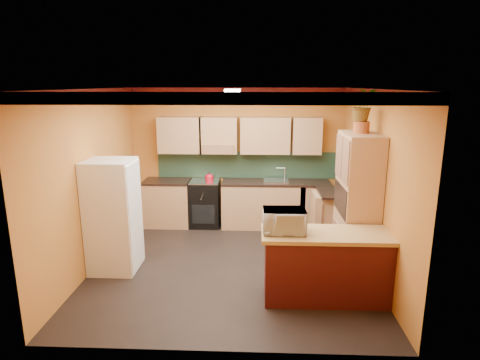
% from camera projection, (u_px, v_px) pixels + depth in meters
% --- Properties ---
extents(room_shell, '(4.24, 4.24, 2.72)m').
position_uv_depth(room_shell, '(233.00, 130.00, 6.09)').
color(room_shell, black).
rests_on(room_shell, ground).
extents(base_cabinets_back, '(3.65, 0.60, 0.88)m').
position_uv_depth(base_cabinets_back, '(236.00, 204.00, 7.95)').
color(base_cabinets_back, tan).
rests_on(base_cabinets_back, ground).
extents(countertop_back, '(3.65, 0.62, 0.04)m').
position_uv_depth(countertop_back, '(236.00, 182.00, 7.84)').
color(countertop_back, black).
rests_on(countertop_back, base_cabinets_back).
extents(stove, '(0.58, 0.58, 0.91)m').
position_uv_depth(stove, '(205.00, 203.00, 7.97)').
color(stove, black).
rests_on(stove, ground).
extents(kettle, '(0.19, 0.19, 0.18)m').
position_uv_depth(kettle, '(209.00, 177.00, 7.79)').
color(kettle, '#B80C1F').
rests_on(kettle, stove).
extents(sink, '(0.48, 0.40, 0.03)m').
position_uv_depth(sink, '(276.00, 181.00, 7.80)').
color(sink, silver).
rests_on(sink, countertop_back).
extents(base_cabinets_right, '(0.60, 0.80, 0.88)m').
position_uv_depth(base_cabinets_right, '(335.00, 217.00, 7.17)').
color(base_cabinets_right, tan).
rests_on(base_cabinets_right, ground).
extents(countertop_right, '(0.62, 0.80, 0.04)m').
position_uv_depth(countertop_right, '(336.00, 193.00, 7.06)').
color(countertop_right, black).
rests_on(countertop_right, base_cabinets_right).
extents(fridge, '(0.68, 0.66, 1.70)m').
position_uv_depth(fridge, '(113.00, 216.00, 5.98)').
color(fridge, white).
rests_on(fridge, ground).
extents(pantry, '(0.48, 0.90, 2.10)m').
position_uv_depth(pantry, '(357.00, 206.00, 5.81)').
color(pantry, tan).
rests_on(pantry, ground).
extents(fern_pot, '(0.22, 0.22, 0.16)m').
position_uv_depth(fern_pot, '(361.00, 127.00, 5.60)').
color(fern_pot, '#A34F27').
rests_on(fern_pot, pantry).
extents(fern, '(0.49, 0.46, 0.44)m').
position_uv_depth(fern, '(363.00, 105.00, 5.53)').
color(fern, tan).
rests_on(fern, fern_pot).
extents(breakfast_bar, '(1.80, 0.55, 0.88)m').
position_uv_depth(breakfast_bar, '(334.00, 268.00, 5.20)').
color(breakfast_bar, '#481012').
rests_on(breakfast_bar, ground).
extents(bar_top, '(1.90, 0.65, 0.05)m').
position_uv_depth(bar_top, '(336.00, 235.00, 5.09)').
color(bar_top, tan).
rests_on(bar_top, breakfast_bar).
extents(microwave, '(0.55, 0.38, 0.30)m').
position_uv_depth(microwave, '(284.00, 221.00, 5.08)').
color(microwave, white).
rests_on(microwave, bar_top).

